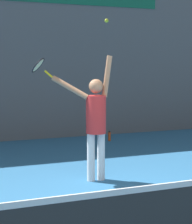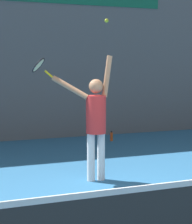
% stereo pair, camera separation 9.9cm
% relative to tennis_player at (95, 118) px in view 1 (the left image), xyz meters
% --- Properties ---
extents(ground_plane, '(18.00, 18.00, 0.00)m').
position_rel_tennis_player_xyz_m(ground_plane, '(-0.22, -1.74, -1.07)').
color(ground_plane, teal).
extents(back_wall, '(18.00, 0.10, 5.00)m').
position_rel_tennis_player_xyz_m(back_wall, '(-0.22, 4.23, 1.43)').
color(back_wall, slate).
rests_on(back_wall, ground_plane).
extents(tennis_player, '(0.95, 0.60, 2.10)m').
position_rel_tennis_player_xyz_m(tennis_player, '(0.00, 0.00, 0.00)').
color(tennis_player, white).
rests_on(tennis_player, ground_plane).
extents(tennis_racket, '(0.41, 0.38, 0.35)m').
position_rel_tennis_player_xyz_m(tennis_racket, '(-0.83, 0.50, 0.87)').
color(tennis_racket, yellow).
extents(tennis_ball, '(0.07, 0.07, 0.07)m').
position_rel_tennis_player_xyz_m(tennis_ball, '(0.18, -0.05, 1.60)').
color(tennis_ball, '#CCDB2D').
extents(water_bottle, '(0.07, 0.07, 0.26)m').
position_rel_tennis_player_xyz_m(water_bottle, '(1.66, 3.25, -0.95)').
color(water_bottle, '#D84C19').
rests_on(water_bottle, ground_plane).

